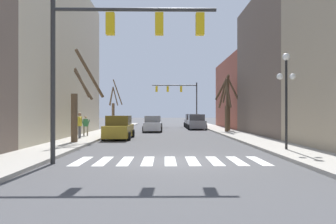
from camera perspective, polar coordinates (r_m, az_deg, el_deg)
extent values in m
plane|color=#4C4C4F|center=(13.23, 0.41, -8.62)|extent=(240.00, 240.00, 0.00)
cube|color=#ADA89E|center=(14.42, -24.57, -7.60)|extent=(2.57, 90.00, 0.15)
cube|color=#ADA89E|center=(14.63, 25.00, -7.49)|extent=(2.57, 90.00, 0.15)
cube|color=#BCB299|center=(23.66, -26.29, 9.80)|extent=(6.00, 10.15, 12.06)
cube|color=#BCB299|center=(32.79, -18.75, 7.62)|extent=(6.00, 9.60, 12.76)
cube|color=#66564C|center=(29.60, 20.43, 7.50)|extent=(6.00, 12.66, 11.77)
cube|color=#934C3D|center=(42.15, 13.85, 3.02)|extent=(6.00, 14.09, 8.56)
cube|color=white|center=(13.79, -14.89, -8.25)|extent=(0.45, 2.60, 0.01)
cube|color=white|center=(13.60, -11.18, -8.37)|extent=(0.45, 2.60, 0.01)
cube|color=white|center=(13.47, -7.37, -8.45)|extent=(0.45, 2.60, 0.01)
cube|color=white|center=(13.40, -3.50, -8.50)|extent=(0.45, 2.60, 0.01)
cube|color=white|center=(13.38, 0.39, -8.51)|extent=(0.45, 2.60, 0.01)
cube|color=white|center=(13.43, 4.28, -8.48)|extent=(0.45, 2.60, 0.01)
cube|color=white|center=(13.54, 8.12, -8.41)|extent=(0.45, 2.60, 0.01)
cube|color=white|center=(13.70, 11.88, -8.31)|extent=(0.45, 2.60, 0.01)
cube|color=white|center=(13.93, 15.53, -8.18)|extent=(0.45, 2.60, 0.01)
cylinder|color=#2D2D2D|center=(13.31, -19.41, 5.07)|extent=(0.18, 0.18, 6.31)
cylinder|color=#2D2D2D|center=(13.21, -5.80, 17.32)|extent=(6.26, 0.14, 0.14)
cube|color=yellow|center=(13.17, -10.01, 14.88)|extent=(0.32, 0.28, 0.84)
cube|color=yellow|center=(13.01, -1.53, 15.07)|extent=(0.32, 0.28, 0.84)
cube|color=yellow|center=(13.08, 5.59, 14.99)|extent=(0.32, 0.28, 0.84)
cylinder|color=#2D2D2D|center=(47.81, 5.01, 1.33)|extent=(0.18, 0.18, 6.37)
cylinder|color=#2D2D2D|center=(47.75, 1.13, 4.68)|extent=(6.49, 0.14, 0.14)
cube|color=yellow|center=(47.75, 2.30, 4.02)|extent=(0.32, 0.28, 0.84)
cube|color=yellow|center=(47.68, -0.05, 4.02)|extent=(0.32, 0.28, 0.84)
cube|color=yellow|center=(47.69, -2.00, 4.02)|extent=(0.32, 0.28, 0.84)
cylinder|color=black|center=(17.18, 19.90, 1.18)|extent=(0.12, 0.12, 4.39)
sphere|color=white|center=(17.39, 19.89, 9.02)|extent=(0.36, 0.36, 0.36)
sphere|color=white|center=(17.16, 18.89, 5.88)|extent=(0.31, 0.31, 0.31)
sphere|color=white|center=(17.38, 20.89, 5.80)|extent=(0.31, 0.31, 0.31)
cube|color=#A38423|center=(24.76, -8.53, -3.26)|extent=(1.77, 4.82, 0.86)
cube|color=#594813|center=(24.73, -8.53, -1.44)|extent=(1.62, 2.50, 0.71)
cylinder|color=black|center=(26.39, -10.03, -3.69)|extent=(0.22, 0.64, 0.64)
cylinder|color=black|center=(26.16, -6.12, -3.72)|extent=(0.22, 0.64, 0.64)
cylinder|color=black|center=(23.45, -11.21, -4.13)|extent=(0.22, 0.64, 0.64)
cylinder|color=black|center=(23.19, -6.82, -4.18)|extent=(0.22, 0.64, 0.64)
cube|color=gray|center=(43.97, 4.28, -1.88)|extent=(1.89, 4.53, 0.89)
cube|color=#464648|center=(43.95, 4.28, -0.83)|extent=(1.74, 2.36, 0.73)
cylinder|color=black|center=(45.30, 2.90, -2.21)|extent=(0.22, 0.64, 0.64)
cylinder|color=black|center=(45.47, 5.34, -2.20)|extent=(0.22, 0.64, 0.64)
cylinder|color=black|center=(42.50, 3.14, -2.35)|extent=(0.22, 0.64, 0.64)
cylinder|color=black|center=(42.67, 5.73, -2.34)|extent=(0.22, 0.64, 0.64)
cube|color=silver|center=(34.05, -2.66, -2.46)|extent=(1.72, 4.70, 0.81)
cube|color=slate|center=(34.03, -2.66, -1.22)|extent=(1.58, 2.45, 0.66)
cylinder|color=black|center=(32.59, -1.21, -3.02)|extent=(0.22, 0.64, 0.64)
cylinder|color=black|center=(32.65, -4.29, -3.01)|extent=(0.22, 0.64, 0.64)
cylinder|color=black|center=(35.50, -1.16, -2.78)|extent=(0.22, 0.64, 0.64)
cylinder|color=black|center=(35.56, -4.00, -2.78)|extent=(0.22, 0.64, 0.64)
cube|color=gray|center=(38.64, 4.95, -2.13)|extent=(1.91, 4.26, 0.88)
cube|color=#464648|center=(38.62, 4.95, -0.94)|extent=(1.76, 2.22, 0.72)
cylinder|color=black|center=(39.88, 3.37, -2.49)|extent=(0.22, 0.64, 0.64)
cylinder|color=black|center=(40.07, 6.15, -2.48)|extent=(0.22, 0.64, 0.64)
cylinder|color=black|center=(37.25, 3.66, -2.66)|extent=(0.22, 0.64, 0.64)
cylinder|color=black|center=(37.45, 6.64, -2.64)|extent=(0.22, 0.64, 0.64)
cube|color=black|center=(42.16, -2.40, -2.05)|extent=(1.76, 4.16, 0.75)
cube|color=black|center=(42.14, -2.40, -1.12)|extent=(1.62, 2.16, 0.62)
cylinder|color=black|center=(40.86, -1.19, -2.44)|extent=(0.22, 0.64, 0.64)
cylinder|color=black|center=(40.91, -3.71, -2.43)|extent=(0.22, 0.64, 0.64)
cylinder|color=black|center=(43.44, -1.16, -2.30)|extent=(0.22, 0.64, 0.64)
cylinder|color=black|center=(43.49, -3.54, -2.30)|extent=(0.22, 0.64, 0.64)
cylinder|color=#7A705B|center=(26.38, -13.86, -3.25)|extent=(0.11, 0.11, 0.74)
cylinder|color=#7A705B|center=(26.37, -14.44, -3.25)|extent=(0.11, 0.11, 0.74)
cube|color=#337542|center=(26.35, -14.15, -1.81)|extent=(0.41, 0.30, 0.58)
sphere|color=tan|center=(26.34, -14.15, -0.88)|extent=(0.21, 0.21, 0.21)
cylinder|color=#337542|center=(26.36, -13.70, -1.90)|extent=(0.27, 0.15, 0.57)
cylinder|color=#337542|center=(26.34, -14.60, -1.90)|extent=(0.27, 0.15, 0.57)
cylinder|color=#4C4C51|center=(24.22, -15.21, -3.38)|extent=(0.13, 0.13, 0.86)
cylinder|color=#4C4C51|center=(23.91, -15.07, -3.42)|extent=(0.13, 0.13, 0.86)
cube|color=gold|center=(24.03, -15.14, -1.56)|extent=(0.40, 0.48, 0.68)
sphere|color=#8C664C|center=(24.03, -15.14, -0.37)|extent=(0.24, 0.24, 0.24)
cylinder|color=gold|center=(24.27, -15.25, -1.66)|extent=(0.21, 0.31, 0.66)
cylinder|color=gold|center=(23.80, -15.03, -1.69)|extent=(0.21, 0.31, 0.66)
cylinder|color=brown|center=(21.00, -16.01, -0.99)|extent=(0.40, 0.40, 2.98)
cylinder|color=brown|center=(20.50, -14.55, 4.64)|extent=(1.41, 1.05, 1.94)
cylinder|color=brown|center=(21.58, -14.72, 4.91)|extent=(0.77, 1.36, 1.84)
cylinder|color=brown|center=(22.07, -13.42, 6.39)|extent=(1.45, 2.51, 3.00)
cylinder|color=brown|center=(34.23, 10.44, -0.43)|extent=(0.40, 0.40, 3.26)
cylinder|color=brown|center=(33.14, 9.96, 3.75)|extent=(1.01, 2.36, 2.65)
cylinder|color=brown|center=(35.26, 10.47, 4.17)|extent=(0.55, 1.97, 2.67)
cylinder|color=brown|center=(34.49, 11.32, 3.81)|extent=(1.27, 0.30, 2.39)
cylinder|color=brown|center=(34.15, 9.38, 4.20)|extent=(1.49, 0.33, 2.59)
cylinder|color=brown|center=(39.29, -9.53, -0.63)|extent=(0.33, 0.33, 2.94)
cylinder|color=brown|center=(39.66, -9.13, 2.66)|extent=(0.56, 0.86, 2.13)
cylinder|color=brown|center=(38.95, -8.77, 3.46)|extent=(1.26, 0.82, 3.05)
cylinder|color=brown|center=(39.84, -9.86, 2.74)|extent=(0.71, 1.04, 2.16)
cylinder|color=brown|center=(38.76, -9.79, 2.76)|extent=(0.30, 1.32, 2.28)
cylinder|color=brown|center=(32.08, 10.17, -1.15)|extent=(0.34, 0.34, 2.48)
cylinder|color=brown|center=(32.78, 9.52, 3.23)|extent=(0.65, 1.58, 2.94)
cylinder|color=brown|center=(32.60, 10.20, 3.10)|extent=(0.38, 1.09, 2.58)
cylinder|color=brown|center=(31.38, 10.52, 3.09)|extent=(0.24, 1.66, 2.58)
cylinder|color=brown|center=(31.48, 10.19, 2.87)|extent=(0.38, 1.41, 2.51)
cylinder|color=brown|center=(31.61, 10.22, 3.41)|extent=(0.27, 1.15, 2.70)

